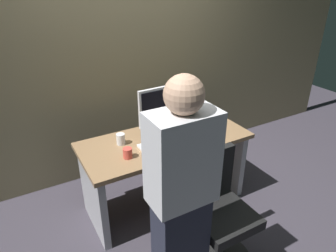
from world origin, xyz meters
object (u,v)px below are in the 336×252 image
Objects in this scene: office_chair at (218,215)px; desk at (165,159)px; book_stack at (199,114)px; cell_phone at (211,134)px; cup_near_keyboard at (128,153)px; monitor at (165,107)px; person_at_desk at (181,200)px; cup_by_monitor at (121,139)px; mouse at (188,136)px; keyboard at (162,143)px.

desk is at bearing 91.93° from office_chair.
office_chair is at bearing -115.88° from book_stack.
desk is at bearing 139.55° from cell_phone.
cup_near_keyboard is at bearing -161.19° from book_stack.
monitor is at bearing 60.68° from desk.
person_at_desk is 1.40m from book_stack.
book_stack is 1.51× the size of cell_phone.
book_stack is at bearing 55.60° from cell_phone.
book_stack is at bearing 4.82° from cup_by_monitor.
book_stack reaches higher than cell_phone.
monitor is at bearing 120.90° from cell_phone.
cup_near_keyboard is (-0.62, -0.05, 0.03)m from mouse.
cup_near_keyboard reaches higher than desk.
book_stack is at bearing 50.89° from person_at_desk.
desk is 0.52m from cup_near_keyboard.
monitor reaches higher than cup_near_keyboard.
keyboard is at bearing -156.21° from book_stack.
monitor is 5.41× the size of mouse.
book_stack is (0.30, 0.26, 0.04)m from mouse.
book_stack is 0.34m from cell_phone.
cup_by_monitor is at bearing 81.66° from cup_near_keyboard.
mouse is at bearing -22.66° from desk.
cell_phone is (0.49, -0.08, -0.01)m from keyboard.
office_chair is 1.05m from cup_by_monitor.
cup_by_monitor is 0.85m from cell_phone.
cell_phone is (0.84, -0.02, -0.04)m from cup_near_keyboard.
cup_near_keyboard is 0.60× the size of cell_phone.
person_at_desk is at bearing -157.43° from cell_phone.
cell_phone is at bearing -8.74° from keyboard.
cell_phone is at bearing -103.66° from book_stack.
keyboard reaches higher than cell_phone.
desk is 10.80× the size of cell_phone.
monitor reaches higher than desk.
person_at_desk is 3.03× the size of monitor.
person_at_desk reaches higher than keyboard.
desk is at bearing 66.78° from person_at_desk.
monitor is at bearing -172.42° from book_stack.
cell_phone is (0.22, -0.07, -0.01)m from mouse.
office_chair is at bearing 16.33° from person_at_desk.
desk is 0.25m from keyboard.
mouse is (0.58, 0.82, -0.09)m from person_at_desk.
office_chair reaches higher than desk.
office_chair is 0.79m from keyboard.
office_chair reaches higher than cup_near_keyboard.
cell_phone is at bearing 58.59° from office_chair.
monitor is at bearing 2.27° from cup_by_monitor.
desk is at bearing -159.92° from book_stack.
office_chair reaches higher than cell_phone.
keyboard is 0.27m from mouse.
cup_near_keyboard reaches higher than mouse.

